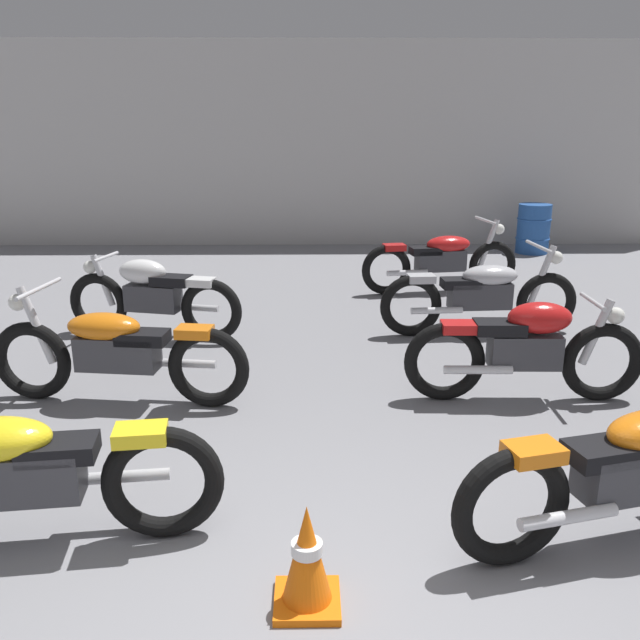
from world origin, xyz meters
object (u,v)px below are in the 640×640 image
Objects in this scene: motorcycle_right_row_3 at (442,259)px; motorcycle_right_row_2 at (481,294)px; motorcycle_left_row_1 at (116,351)px; motorcycle_right_row_0 at (639,468)px; oil_drum at (533,229)px; traffic_cone at (307,558)px; motorcycle_left_row_0 at (15,473)px; motorcycle_right_row_1 at (526,348)px; motorcycle_left_row_2 at (152,295)px.

motorcycle_right_row_2 is at bearing -87.76° from motorcycle_right_row_3.
motorcycle_left_row_1 is 1.02× the size of motorcycle_right_row_0.
oil_drum is 9.68m from traffic_cone.
motorcycle_left_row_0 reaches higher than traffic_cone.
motorcycle_right_row_2 is at bearing 47.64° from motorcycle_left_row_0.
motorcycle_left_row_0 is 1.00× the size of motorcycle_right_row_2.
motorcycle_left_row_0 and motorcycle_right_row_2 have the same top height.
motorcycle_right_row_2 is at bearing 88.93° from motorcycle_right_row_0.
motorcycle_left_row_1 is at bearing 179.91° from motorcycle_right_row_1.
motorcycle_left_row_0 is 1.64m from traffic_cone.
motorcycle_right_row_0 is 3.75m from motorcycle_right_row_2.
motorcycle_right_row_0 is 1.87m from traffic_cone.
motorcycle_right_row_2 is (3.42, 3.75, 0.00)m from motorcycle_left_row_0.
traffic_cone is (-1.79, -6.10, -0.19)m from motorcycle_right_row_3.
motorcycle_left_row_2 is at bearing 93.27° from motorcycle_left_row_1.
oil_drum reaches higher than traffic_cone.
oil_drum is at bearing 65.94° from motorcycle_right_row_2.
motorcycle_left_row_1 is 2.90m from traffic_cone.
motorcycle_left_row_2 is at bearing 153.02° from motorcycle_right_row_1.
motorcycle_left_row_0 is at bearing -89.86° from motorcycle_left_row_1.
motorcycle_right_row_2 is at bearing 66.23° from traffic_cone.
motorcycle_right_row_0 is at bearing -30.28° from motorcycle_left_row_1.
motorcycle_right_row_2 is 1.01× the size of motorcycle_right_row_3.
motorcycle_left_row_2 reaches higher than oil_drum.
motorcycle_right_row_3 is (-0.00, 5.61, 0.00)m from motorcycle_right_row_0.
motorcycle_right_row_3 is (3.35, 3.65, 0.00)m from motorcycle_left_row_1.
motorcycle_right_row_1 is (3.44, -1.75, 0.00)m from motorcycle_left_row_2.
motorcycle_left_row_1 reaches higher than motorcycle_right_row_1.
motorcycle_left_row_2 is at bearing -179.36° from motorcycle_right_row_2.
traffic_cone is at bearing -57.50° from motorcycle_left_row_1.
motorcycle_right_row_1 is 3.65× the size of traffic_cone.
motorcycle_left_row_0 and motorcycle_right_row_0 have the same top height.
traffic_cone is (-1.86, -4.23, -0.19)m from motorcycle_right_row_2.
motorcycle_right_row_3 is 3.48m from oil_drum.
motorcycle_left_row_0 is 1.00× the size of motorcycle_right_row_3.
motorcycle_right_row_2 is at bearing -114.06° from oil_drum.
motorcycle_right_row_1 is at bearing -108.44° from oil_drum.
motorcycle_left_row_2 is at bearing -140.17° from oil_drum.
motorcycle_right_row_1 is (-0.01, 1.95, 0.01)m from motorcycle_right_row_0.
motorcycle_left_row_0 is at bearing -88.38° from motorcycle_left_row_2.
motorcycle_left_row_2 is 0.99× the size of motorcycle_right_row_1.
motorcycle_left_row_1 is 1.12× the size of motorcycle_left_row_2.
motorcycle_right_row_1 is 0.91× the size of motorcycle_right_row_2.
oil_drum is at bearing 66.08° from traffic_cone.
motorcycle_right_row_0 is 0.99× the size of motorcycle_right_row_3.
traffic_cone is (1.56, -2.44, -0.19)m from motorcycle_left_row_1.
motorcycle_right_row_3 reaches higher than motorcycle_left_row_2.
motorcycle_left_row_0 is 1.96m from motorcycle_left_row_1.
motorcycle_right_row_1 is 1.80m from motorcycle_right_row_2.
motorcycle_right_row_3 is at bearing 47.49° from motorcycle_left_row_1.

